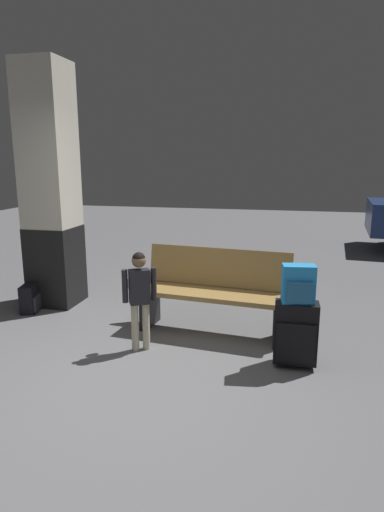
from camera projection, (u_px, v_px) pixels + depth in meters
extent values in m
cube|color=slate|center=(214.00, 273.00, 7.35)|extent=(18.00, 18.00, 0.10)
cube|color=black|center=(56.00, 265.00, 5.61)|extent=(0.57, 0.57, 1.00)
cube|color=beige|center=(48.00, 146.00, 5.28)|extent=(0.56, 0.56, 1.97)
cube|color=#9E7A42|center=(212.00, 294.00, 4.61)|extent=(1.64, 0.61, 0.05)
cube|color=#9E7A42|center=(218.00, 267.00, 4.79)|extent=(1.60, 0.28, 0.42)
cube|color=black|center=(150.00, 308.00, 4.89)|extent=(0.12, 0.41, 0.41)
cube|color=black|center=(280.00, 323.00, 4.43)|extent=(0.12, 0.41, 0.41)
cube|color=black|center=(296.00, 332.00, 3.90)|extent=(0.38, 0.21, 0.56)
cube|color=black|center=(296.00, 344.00, 3.80)|extent=(0.34, 0.03, 0.36)
cube|color=#A5A5AA|center=(297.00, 301.00, 3.92)|extent=(0.14, 0.03, 0.02)
cylinder|color=black|center=(276.00, 358.00, 4.08)|extent=(0.02, 0.04, 0.04)
cylinder|color=black|center=(312.00, 361.00, 4.01)|extent=(0.02, 0.04, 0.04)
cube|color=#268CD8|center=(298.00, 284.00, 3.80)|extent=(0.30, 0.19, 0.34)
cube|color=#23608E|center=(300.00, 293.00, 3.72)|extent=(0.23, 0.06, 0.19)
cylinder|color=black|center=(299.00, 266.00, 3.77)|extent=(0.06, 0.03, 0.02)
cylinder|color=beige|center=(146.00, 326.00, 4.27)|extent=(0.07, 0.07, 0.48)
cylinder|color=beige|center=(135.00, 327.00, 4.24)|extent=(0.07, 0.07, 0.48)
cube|color=#232328|center=(139.00, 287.00, 4.17)|extent=(0.23, 0.20, 0.34)
cylinder|color=#232328|center=(154.00, 284.00, 4.20)|extent=(0.06, 0.06, 0.32)
cylinder|color=#232328|center=(125.00, 286.00, 4.12)|extent=(0.06, 0.06, 0.32)
sphere|color=brown|center=(139.00, 261.00, 4.11)|extent=(0.13, 0.13, 0.13)
sphere|color=black|center=(139.00, 259.00, 4.11)|extent=(0.12, 0.12, 0.12)
cylinder|color=white|center=(131.00, 283.00, 4.24)|extent=(0.06, 0.06, 0.10)
cylinder|color=red|center=(130.00, 275.00, 4.22)|extent=(0.01, 0.01, 0.06)
cube|color=black|center=(30.00, 298.00, 5.33)|extent=(0.22, 0.31, 0.34)
cube|color=#28282D|center=(38.00, 302.00, 5.34)|extent=(0.08, 0.23, 0.19)
cylinder|color=black|center=(28.00, 286.00, 5.29)|extent=(0.04, 0.06, 0.02)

